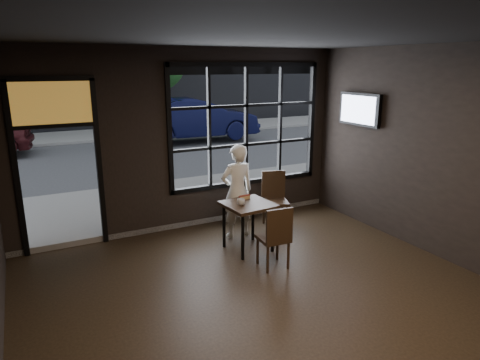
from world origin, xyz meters
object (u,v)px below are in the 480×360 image
chair_near (273,236)px  cafe_table (248,226)px  navy_car (195,119)px  man (237,191)px

chair_near → cafe_table: bearing=-83.1°
cafe_table → navy_car: navy_car is taller
chair_near → navy_car: navy_car is taller
chair_near → navy_car: bearing=-101.4°
cafe_table → chair_near: size_ratio=0.82×
cafe_table → chair_near: bearing=-92.1°
man → navy_car: size_ratio=0.34×
man → navy_car: 9.60m
man → cafe_table: bearing=81.3°
man → chair_near: bearing=88.0°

